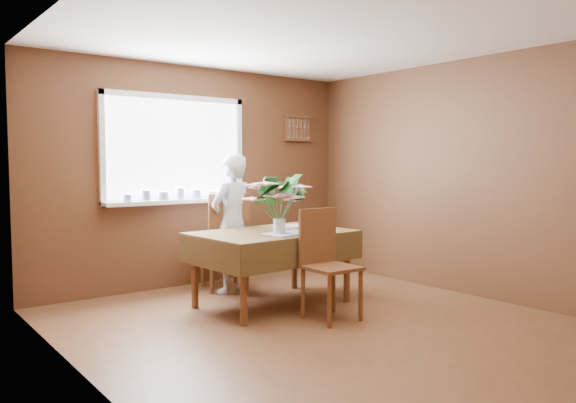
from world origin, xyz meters
TOP-DOWN VIEW (x-y plane):
  - floor at (0.00, 0.00)m, footprint 4.50×4.50m
  - ceiling at (0.00, 0.00)m, footprint 4.50×4.50m
  - wall_back at (0.00, 2.25)m, footprint 4.00×0.00m
  - wall_left at (-2.00, 0.00)m, footprint 0.00×4.50m
  - wall_right at (2.00, 0.00)m, footprint 0.00×4.50m
  - window_assembly at (-0.30, 2.19)m, footprint 1.72×0.20m
  - spoon_rack at (1.45, 2.22)m, footprint 0.44×0.05m
  - dining_table at (0.09, 0.91)m, footprint 1.56×1.11m
  - chair_far at (0.06, 1.74)m, footprint 0.56×0.56m
  - chair_near at (0.19, 0.25)m, footprint 0.43×0.43m
  - seated_woman at (0.05, 1.61)m, footprint 0.61×0.47m
  - flower_bouquet at (0.04, 0.74)m, footprint 0.59×0.59m
  - side_plate at (0.53, 1.07)m, footprint 0.28×0.28m
  - table_knife at (0.20, 0.77)m, footprint 0.02×0.21m

SIDE VIEW (x-z plane):
  - floor at x=0.00m, z-range 0.00..0.00m
  - chair_near at x=0.19m, z-range 0.04..1.03m
  - chair_far at x=0.06m, z-range 0.04..1.11m
  - dining_table at x=0.09m, z-range 0.27..1.01m
  - side_plate at x=0.53m, z-range 0.73..0.74m
  - table_knife at x=0.20m, z-range 0.74..0.74m
  - seated_woman at x=0.05m, z-range 0.00..1.50m
  - flower_bouquet at x=0.04m, z-range 0.81..1.31m
  - wall_back at x=0.00m, z-range -0.75..3.25m
  - wall_left at x=-2.00m, z-range -1.00..3.50m
  - wall_right at x=2.00m, z-range -1.00..3.50m
  - window_assembly at x=-0.30m, z-range 0.73..1.95m
  - spoon_rack at x=1.45m, z-range 1.69..2.02m
  - ceiling at x=0.00m, z-range 2.50..2.50m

